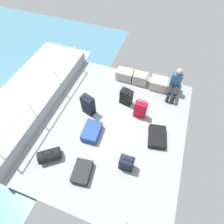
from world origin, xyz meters
The scene contains 17 objects.
ground_plane centered at (0.00, 0.00, -0.03)m, with size 4.40×5.20×0.06m, color gray.
gunwale_port centered at (-2.17, 0.00, 0.23)m, with size 0.06×5.20×0.45m, color gray.
railing_port centered at (-2.17, 0.00, 0.78)m, with size 0.04×4.20×1.02m.
sea_wake centered at (-3.60, 0.00, -0.34)m, with size 12.00×12.00×0.01m.
cargo_crate_0 centered at (-0.30, 2.17, 0.19)m, with size 0.64×0.41×0.39m.
cargo_crate_1 centered at (0.30, 2.15, 0.21)m, with size 0.55×0.38×0.42m.
cargo_crate_2 centered at (0.98, 2.15, 0.19)m, with size 0.62×0.49×0.38m.
cargo_crate_3 centered at (1.50, 2.14, 0.19)m, with size 0.53×0.39×0.37m.
passenger_seated centered at (1.50, 1.96, 0.56)m, with size 0.34×0.66×1.07m.
suitcase_0 centered at (-0.27, -1.63, 0.12)m, with size 0.52×0.67×0.24m.
suitcase_1 centered at (0.76, -1.07, 0.26)m, with size 0.38×0.25×0.69m.
suitcase_2 centered at (-0.50, -0.46, 0.14)m, with size 0.52×0.70×0.27m.
suitcase_3 centered at (-0.93, 0.27, 0.36)m, with size 0.46×0.36×0.81m.
suitcase_4 centered at (1.37, 0.06, 0.10)m, with size 0.62×0.79×0.20m.
suitcase_5 centered at (0.67, 0.68, 0.32)m, with size 0.39×0.20×0.80m.
suitcase_6 centered at (0.09, 1.06, 0.29)m, with size 0.43×0.30×0.74m.
duffel_bag centered at (-1.28, -1.55, 0.18)m, with size 0.67×0.63×0.51m.
Camera 1 is at (0.95, -2.69, 4.79)m, focal length 28.36 mm.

